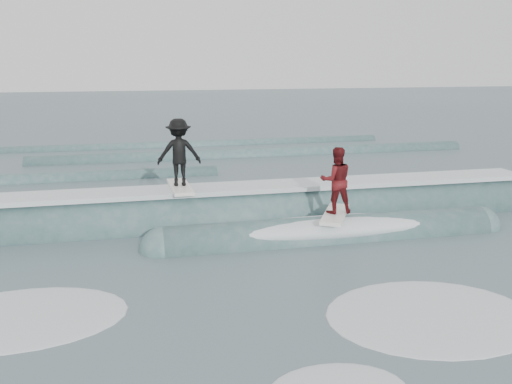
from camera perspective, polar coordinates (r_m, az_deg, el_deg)
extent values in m
plane|color=#3A4D55|center=(11.03, 7.03, -12.29)|extent=(160.00, 160.00, 0.00)
cylinder|color=#355A5A|center=(17.11, -0.77, -2.84)|extent=(19.31, 1.89, 1.89)
cylinder|color=#355A5A|center=(15.59, 7.50, -4.57)|extent=(9.00, 1.21, 1.21)
sphere|color=#355A5A|center=(14.67, -9.28, -5.79)|extent=(1.21, 1.21, 1.21)
sphere|color=#355A5A|center=(17.65, 21.33, -3.27)|extent=(1.21, 1.21, 1.21)
cube|color=silver|center=(16.86, -0.78, 0.47)|extent=(18.00, 1.30, 0.14)
ellipsoid|color=silver|center=(15.50, 7.53, -3.52)|extent=(7.60, 1.30, 0.60)
cube|color=white|center=(16.53, -7.60, 0.52)|extent=(0.60, 2.01, 0.10)
imported|color=black|center=(16.34, -7.71, 3.96)|extent=(1.27, 0.77, 1.91)
cube|color=white|center=(15.44, 7.91, -2.22)|extent=(1.43, 2.02, 0.10)
imported|color=#540F12|center=(15.22, 8.02, 1.17)|extent=(0.92, 0.75, 1.77)
ellipsoid|color=silver|center=(11.50, 17.02, -11.69)|extent=(4.27, 2.91, 0.10)
ellipsoid|color=silver|center=(11.78, -22.60, -11.53)|extent=(3.40, 2.32, 0.10)
cylinder|color=#355A5A|center=(28.48, 0.23, 3.64)|extent=(22.00, 0.80, 0.80)
cylinder|color=#355A5A|center=(31.87, -6.67, 4.57)|extent=(22.00, 0.60, 0.60)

